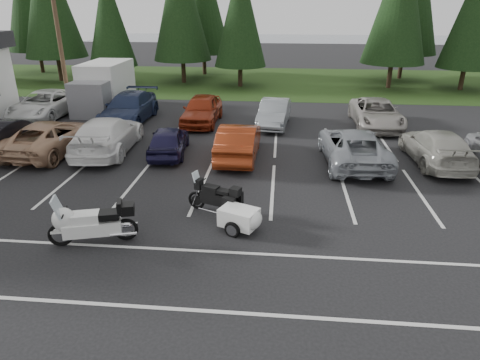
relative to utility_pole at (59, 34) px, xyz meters
name	(u,v)px	position (x,y,z in m)	size (l,w,h in m)	color
ground	(183,197)	(10.00, -12.00, -4.70)	(120.00, 120.00, 0.00)	black
grass_strip	(243,81)	(10.00, 12.00, -4.69)	(80.00, 16.00, 0.01)	#243B12
lake_water	(287,46)	(14.00, 43.00, -4.70)	(70.00, 50.00, 0.02)	slate
utility_pole	(59,34)	(0.00, 0.00, 0.00)	(1.60, 0.26, 9.00)	#473321
box_truck	(101,88)	(2.00, 0.50, -3.25)	(2.40, 5.60, 2.90)	silver
stall_markings	(194,176)	(10.00, -10.00, -4.69)	(32.00, 16.00, 0.01)	silver
conifer_3	(109,18)	(-0.50, 9.40, 0.57)	(3.87, 3.87, 9.02)	#332316
conifer_4	(180,0)	(5.00, 10.90, 1.83)	(4.80, 4.80, 11.17)	#332316
conifer_5	(240,13)	(10.00, 9.60, 0.93)	(4.14, 4.14, 9.63)	#332316
conifer_7	(475,11)	(27.50, 9.80, 1.11)	(4.27, 4.27, 9.94)	#332316
car_near_1	(6,135)	(0.71, -7.76, -3.92)	(1.65, 4.75, 1.56)	black
car_near_2	(52,137)	(2.89, -7.71, -3.95)	(2.49, 5.40, 1.50)	tan
car_near_3	(107,135)	(5.43, -7.38, -3.88)	(2.29, 5.62, 1.63)	white
car_near_4	(169,141)	(8.35, -7.50, -4.03)	(1.57, 3.91, 1.33)	#181536
car_near_5	(239,141)	(11.59, -7.62, -3.92)	(1.64, 4.70, 1.55)	maroon
car_near_6	(353,146)	(16.57, -7.83, -3.94)	(2.51, 5.44, 1.51)	gray
car_near_7	(436,147)	(20.14, -7.48, -3.97)	(2.05, 5.05, 1.47)	#A4A196
car_far_0	(45,104)	(-0.76, -1.55, -3.92)	(2.59, 5.61, 1.56)	silver
car_far_1	(129,108)	(4.66, -2.12, -3.88)	(2.29, 5.64, 1.64)	#1C2747
car_far_2	(202,110)	(8.91, -2.04, -3.89)	(1.90, 4.73, 1.61)	maroon
car_far_3	(274,113)	(13.04, -2.11, -3.98)	(1.52, 4.36, 1.44)	gray
car_far_4	(376,113)	(18.72, -1.72, -3.96)	(2.45, 5.32, 1.48)	#A09A93
touring_motorcycle	(92,219)	(8.11, -15.35, -3.92)	(2.80, 0.86, 1.55)	white
cargo_trailer	(239,219)	(12.24, -14.21, -4.32)	(1.63, 0.92, 0.75)	white
adventure_motorcycle	(215,194)	(11.33, -13.13, -4.00)	(2.28, 0.79, 1.39)	black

